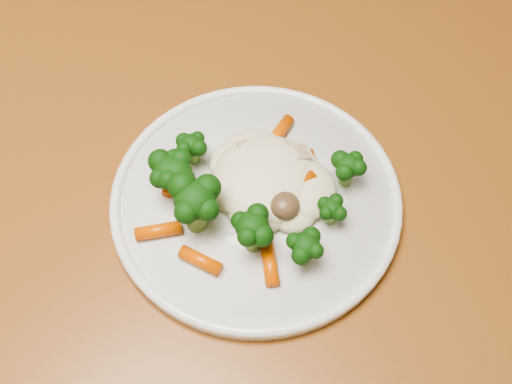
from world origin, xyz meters
TOP-DOWN VIEW (x-y plane):
  - dining_table at (-0.02, -0.02)m, footprint 1.56×1.34m
  - plate at (0.08, -0.04)m, footprint 0.26×0.26m
  - meal at (0.07, -0.05)m, footprint 0.18×0.19m

SIDE VIEW (x-z plane):
  - dining_table at x=-0.02m, z-range 0.29..1.04m
  - plate at x=0.08m, z-range 0.75..0.76m
  - meal at x=0.07m, z-range 0.76..0.81m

